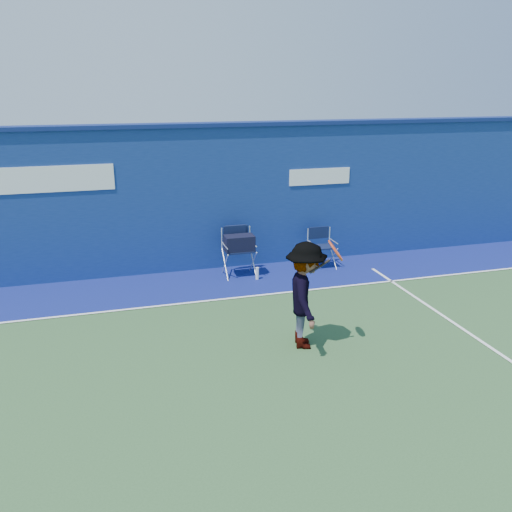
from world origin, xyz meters
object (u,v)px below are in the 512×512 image
object	(u,v)px
directors_chair_left	(239,256)
tennis_player	(306,295)
directors_chair_right	(322,255)
water_bottle	(257,274)

from	to	relation	value
directors_chair_left	tennis_player	bearing A→B (deg)	-86.85
directors_chair_left	directors_chair_right	bearing A→B (deg)	0.54
tennis_player	directors_chair_right	bearing A→B (deg)	63.51
directors_chair_right	water_bottle	world-z (taller)	directors_chair_right
directors_chair_left	water_bottle	size ratio (longest dim) A/B	3.93
directors_chair_right	tennis_player	distance (m)	3.81
water_bottle	tennis_player	xyz separation A→B (m)	(-0.11, -3.00, 0.69)
directors_chair_right	tennis_player	bearing A→B (deg)	-116.49
directors_chair_right	water_bottle	size ratio (longest dim) A/B	3.30
directors_chair_left	tennis_player	distance (m)	3.38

